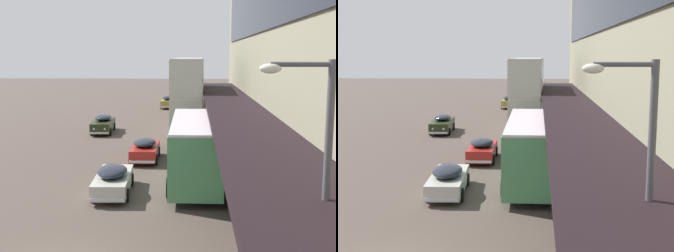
# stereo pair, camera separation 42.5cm
# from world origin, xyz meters

# --- Properties ---
(transit_bus_kerbside_front) EXTENTS (2.98, 10.81, 6.39)m
(transit_bus_kerbside_front) POSITION_xyz_m (3.60, 27.06, 3.43)
(transit_bus_kerbside_front) COLOR beige
(transit_bus_kerbside_front) RESTS_ON ground
(transit_bus_kerbside_rear) EXTENTS (2.92, 11.28, 3.45)m
(transit_bus_kerbside_rear) POSITION_xyz_m (3.99, 51.89, 1.97)
(transit_bus_kerbside_rear) COLOR tan
(transit_bus_kerbside_rear) RESTS_ON ground
(transit_bus_kerbside_far) EXTENTS (2.74, 9.80, 3.33)m
(transit_bus_kerbside_far) POSITION_xyz_m (4.13, 11.00, 1.91)
(transit_bus_kerbside_far) COLOR #468C57
(transit_bus_kerbside_far) RESTS_ON ground
(sedan_trailing_mid) EXTENTS (1.82, 4.66, 1.60)m
(sedan_trailing_mid) POSITION_xyz_m (0.83, 45.78, 0.79)
(sedan_trailing_mid) COLOR olive
(sedan_trailing_mid) RESTS_ON ground
(sedan_oncoming_rear) EXTENTS (1.78, 4.34, 1.44)m
(sedan_oncoming_rear) POSITION_xyz_m (0.98, 15.87, 0.72)
(sedan_oncoming_rear) COLOR #AE231E
(sedan_oncoming_rear) RESTS_ON ground
(sedan_trailing_near) EXTENTS (1.90, 4.62, 1.42)m
(sedan_trailing_near) POSITION_xyz_m (0.19, 8.56, 0.71)
(sedan_trailing_near) COLOR beige
(sedan_trailing_near) RESTS_ON ground
(sedan_oncoming_front) EXTENTS (1.95, 5.08, 1.56)m
(sedan_oncoming_front) POSITION_xyz_m (-3.76, 26.46, 0.78)
(sedan_oncoming_front) COLOR #242E15
(sedan_oncoming_front) RESTS_ON ground
(pedestrian_at_kerb) EXTENTS (0.34, 0.60, 1.86)m
(pedestrian_at_kerb) POSITION_xyz_m (6.49, 1.75, 1.18)
(pedestrian_at_kerb) COLOR black
(pedestrian_at_kerb) RESTS_ON sidewalk_kerb
(street_lamp) EXTENTS (1.50, 0.28, 6.42)m
(street_lamp) POSITION_xyz_m (6.58, -3.84, 3.92)
(street_lamp) COLOR #4C4C51
(street_lamp) RESTS_ON sidewalk_kerb
(fire_hydrant) EXTENTS (0.20, 0.40, 0.70)m
(fire_hydrant) POSITION_xyz_m (6.42, 3.73, 0.49)
(fire_hydrant) COLOR red
(fire_hydrant) RESTS_ON sidewalk_kerb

